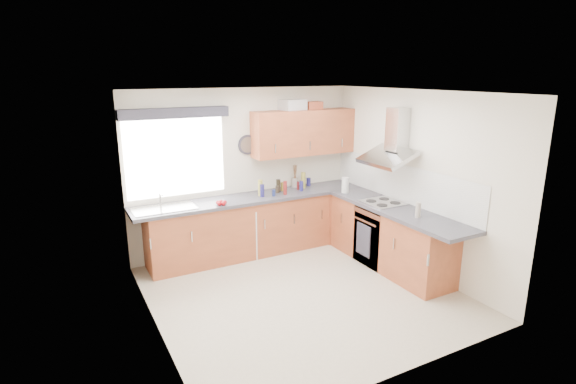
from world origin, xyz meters
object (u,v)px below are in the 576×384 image
oven (381,235)px  washing_machine (238,232)px  extractor_hood (392,143)px  upper_cabinets (304,132)px

oven → washing_machine: size_ratio=1.13×
oven → extractor_hood: extractor_hood is taller
extractor_hood → washing_machine: bearing=146.6°
upper_cabinets → washing_machine: (-1.20, -0.10, -1.43)m
oven → extractor_hood: 1.35m
upper_cabinets → oven: bearing=-67.5°
oven → washing_machine: (-1.75, 1.22, -0.05)m
oven → extractor_hood: bearing=-0.0°
extractor_hood → washing_machine: extractor_hood is taller
extractor_hood → upper_cabinets: size_ratio=0.46×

